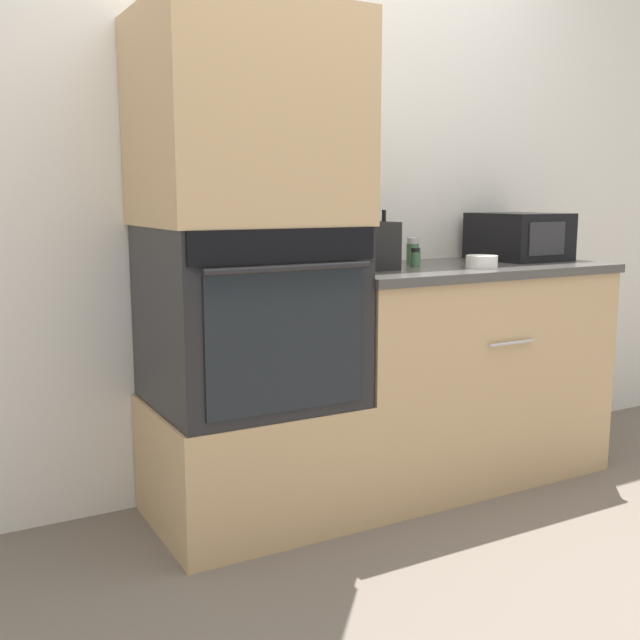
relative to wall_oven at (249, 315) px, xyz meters
name	(u,v)px	position (x,y,z in m)	size (l,w,h in m)	color
ground_plane	(376,528)	(0.35, -0.30, -0.77)	(12.00, 12.00, 0.00)	#6B6056
wall_back	(294,180)	(0.35, 0.33, 0.48)	(8.00, 0.05, 2.50)	silver
oven_cabinet_base	(251,460)	(0.00, 0.00, -0.54)	(0.71, 0.60, 0.45)	tan
wall_oven	(249,315)	(0.00, 0.00, 0.00)	(0.68, 0.64, 0.63)	black
oven_cabinet_upper	(246,121)	(0.00, 0.00, 0.67)	(0.71, 0.60, 0.71)	tan
counter_unit	(458,370)	(0.96, 0.00, -0.31)	(1.23, 0.63, 0.90)	tan
microwave	(519,236)	(1.34, 0.08, 0.24)	(0.33, 0.38, 0.21)	black
knife_block	(377,245)	(0.54, 0.00, 0.23)	(0.12, 0.16, 0.23)	black
bowl	(482,262)	(0.94, -0.15, 0.16)	(0.12, 0.12, 0.05)	white
condiment_jar_near	(335,255)	(0.47, 0.21, 0.18)	(0.05, 0.05, 0.09)	#427047
condiment_jar_mid	(413,251)	(0.80, 0.12, 0.19)	(0.05, 0.05, 0.11)	#427047
condiment_jar_far	(415,258)	(0.74, 0.02, 0.17)	(0.04, 0.04, 0.08)	#427047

